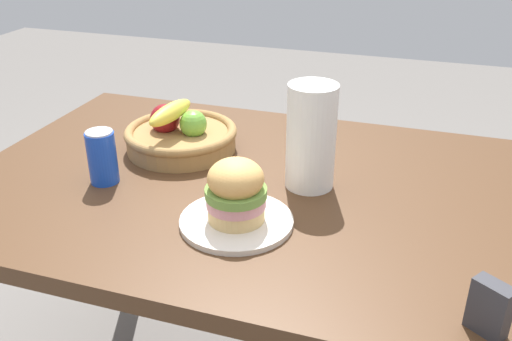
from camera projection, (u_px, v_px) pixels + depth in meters
name	position (u px, v px, depth m)	size (l,w,h in m)	color
dining_table	(263.00, 221.00, 1.34)	(1.40, 0.90, 0.75)	#4C301C
plate	(236.00, 221.00, 1.13)	(0.23, 0.23, 0.01)	silver
sandwich	(236.00, 191.00, 1.10)	(0.12, 0.12, 0.13)	#E5BC75
soda_can	(102.00, 157.00, 1.27)	(0.07, 0.07, 0.13)	blue
fruit_basket	(180.00, 135.00, 1.44)	(0.29, 0.29, 0.14)	#9E7542
paper_towel_roll	(311.00, 137.00, 1.23)	(0.11, 0.11, 0.24)	white
napkin_holder	(490.00, 308.00, 0.84)	(0.06, 0.03, 0.09)	#333338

